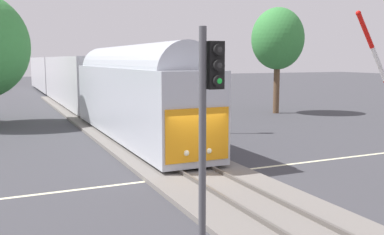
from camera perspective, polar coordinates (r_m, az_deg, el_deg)
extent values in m
plane|color=#3D3D42|center=(17.89, 0.57, -7.56)|extent=(220.00, 220.00, 0.00)
cube|color=beige|center=(17.88, 0.57, -7.55)|extent=(44.00, 0.20, 0.01)
cube|color=slate|center=(17.86, 0.57, -7.28)|extent=(4.40, 80.00, 0.18)
cube|color=#56514C|center=(17.54, -1.57, -7.02)|extent=(0.10, 80.00, 0.14)
cube|color=#56514C|center=(18.13, 2.64, -6.55)|extent=(0.10, 80.00, 0.14)
cube|color=#B2B7C1|center=(25.52, -7.67, 2.12)|extent=(3.00, 17.56, 3.90)
cube|color=orange|center=(17.42, 0.73, -2.29)|extent=(2.76, 0.08, 2.15)
cylinder|color=#B2B7C1|center=(25.41, -7.74, 6.23)|extent=(2.76, 15.81, 2.76)
sphere|color=#F4F2CC|center=(17.34, -0.76, -4.64)|extent=(0.24, 0.24, 0.24)
sphere|color=#F4F2CC|center=(17.75, 2.21, -4.35)|extent=(0.24, 0.24, 0.24)
cube|color=silver|center=(45.53, -15.16, 4.75)|extent=(3.00, 21.75, 4.60)
cube|color=black|center=(45.79, -13.30, 5.21)|extent=(0.04, 19.58, 0.90)
cube|color=gold|center=(45.87, -13.24, 3.40)|extent=(0.04, 20.01, 0.36)
cube|color=silver|center=(67.97, -18.26, 5.49)|extent=(3.00, 21.75, 4.60)
cube|color=black|center=(68.14, -17.00, 5.80)|extent=(0.04, 19.58, 0.90)
cube|color=gold|center=(68.20, -16.95, 4.59)|extent=(0.04, 20.01, 0.36)
cylinder|color=white|center=(13.07, 23.15, 6.41)|extent=(0.65, 0.12, 0.95)
cylinder|color=red|center=(12.69, 21.64, 10.47)|extent=(0.65, 0.12, 0.95)
sphere|color=red|center=(12.53, 20.84, 12.58)|extent=(0.14, 0.14, 0.14)
cylinder|color=#4C4C51|center=(9.34, 1.36, -4.79)|extent=(0.16, 0.16, 5.35)
cube|color=black|center=(9.25, 2.97, 6.81)|extent=(0.34, 0.26, 1.00)
sphere|color=#262626|center=(9.11, 3.42, 8.80)|extent=(0.20, 0.20, 0.20)
cylinder|color=black|center=(9.09, 3.51, 8.81)|extent=(0.24, 0.10, 0.24)
sphere|color=#262626|center=(9.11, 3.41, 6.79)|extent=(0.20, 0.20, 0.20)
cylinder|color=black|center=(9.09, 3.49, 6.79)|extent=(0.24, 0.10, 0.24)
sphere|color=green|center=(9.12, 3.39, 4.78)|extent=(0.20, 0.20, 0.20)
cylinder|color=black|center=(9.10, 3.48, 4.77)|extent=(0.24, 0.10, 0.24)
cylinder|color=#4C4C51|center=(27.47, 2.44, 3.23)|extent=(0.16, 0.16, 5.17)
cube|color=black|center=(27.52, 2.98, 6.95)|extent=(0.34, 0.26, 1.00)
sphere|color=#262626|center=(27.38, 3.13, 7.62)|extent=(0.20, 0.20, 0.20)
cylinder|color=black|center=(27.36, 3.16, 7.62)|extent=(0.24, 0.10, 0.24)
sphere|color=#262626|center=(27.38, 3.13, 6.95)|extent=(0.20, 0.20, 0.20)
cylinder|color=black|center=(27.36, 3.16, 6.95)|extent=(0.24, 0.10, 0.24)
sphere|color=green|center=(27.39, 3.12, 6.28)|extent=(0.20, 0.20, 0.20)
cylinder|color=black|center=(27.36, 3.15, 6.28)|extent=(0.24, 0.10, 0.24)
cylinder|color=brown|center=(38.74, 10.93, 3.84)|extent=(0.52, 0.52, 4.45)
ellipsoid|color=#38843D|center=(38.70, 11.09, 10.05)|extent=(4.50, 4.50, 5.25)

